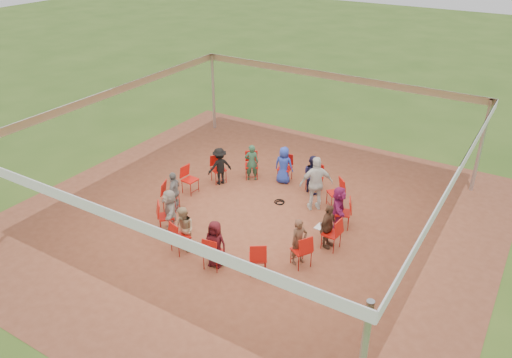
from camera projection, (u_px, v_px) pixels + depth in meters
The scene contains 31 objects.
ground at pixel (254, 218), 14.38m from camera, with size 80.00×80.00×0.00m, color #3A5A1C.
dirt_patch at pixel (254, 218), 14.37m from camera, with size 13.00×13.00×0.00m, color brown.
tent at pixel (254, 142), 13.26m from camera, with size 10.33×10.33×3.00m.
chair_0 at pixel (331, 234), 12.86m from camera, with size 0.42×0.44×0.90m, color red, non-canonical shape.
chair_1 at pixel (342, 213), 13.76m from camera, with size 0.42×0.44×0.90m, color red, non-canonical shape.
chair_2 at pixel (335, 193), 14.73m from camera, with size 0.42×0.44×0.90m, color red, non-canonical shape.
chair_3 at pixel (314, 178), 15.60m from camera, with size 0.42×0.44×0.90m, color red, non-canonical shape.
chair_4 at pixel (285, 168), 16.18m from camera, with size 0.42×0.44×0.90m, color red, non-canonical shape.
chair_5 at pixel (252, 166), 16.36m from camera, with size 0.42×0.44×0.90m, color red, non-canonical shape.
chair_6 at pixel (218, 170), 16.10m from camera, with size 0.42×0.44×0.90m, color red, non-canonical shape.
chair_7 at pixel (190, 180), 15.47m from camera, with size 0.42×0.44×0.90m, color red, non-canonical shape.
chair_8 at pixel (171, 196), 14.57m from camera, with size 0.42×0.44×0.90m, color red, non-canonical shape.
chair_9 at pixel (166, 216), 13.59m from camera, with size 0.42×0.44×0.90m, color red, non-canonical shape.
chair_10 at pixel (180, 237), 12.73m from camera, with size 0.42×0.44×0.90m, color red, non-canonical shape.
chair_11 at pixel (213, 252), 12.15m from camera, with size 0.42×0.44×0.90m, color red, non-canonical shape.
chair_12 at pixel (258, 257), 11.97m from camera, with size 0.42×0.44×0.90m, color red, non-canonical shape.
chair_13 at pixel (301, 250), 12.23m from camera, with size 0.42×0.44×0.90m, color red, non-canonical shape.
person_seated_0 at pixel (328, 226), 12.84m from camera, with size 0.73×0.37×1.24m, color brown.
person_seated_1 at pixel (339, 207), 13.70m from camera, with size 1.15×0.43×1.24m, color #831B57.
person_seated_2 at pixel (312, 174), 15.45m from camera, with size 0.60×0.35×1.24m, color #1A1A3C.
person_seated_3 at pixel (284, 165), 16.00m from camera, with size 0.61×0.34×1.24m, color #243CAA.
person_seated_4 at pixel (252, 162), 16.17m from camera, with size 0.45×0.30×1.24m, color #275138.
person_seated_5 at pixel (220, 166), 15.93m from camera, with size 0.80×0.40×1.24m, color black.
person_seated_6 at pixel (174, 191), 14.47m from camera, with size 0.73×0.37×1.24m, color slate.
person_seated_7 at pixel (170, 210), 13.54m from camera, with size 1.15×0.43×1.24m, color #A49C91.
person_seated_8 at pixel (184, 229), 12.72m from camera, with size 0.60×0.35×1.24m, color tan.
person_seated_9 at pixel (215, 244), 12.17m from camera, with size 0.61×0.34×1.24m, color #410E14.
person_seated_10 at pixel (299, 242), 12.24m from camera, with size 0.45×0.30×1.24m, color brown.
standing_person at pixel (316, 184), 14.43m from camera, with size 0.98×0.50×1.68m, color silver.
cable_coil at pixel (280, 202), 15.11m from camera, with size 0.34×0.34×0.03m.
laptop at pixel (322, 225), 12.94m from camera, with size 0.28×0.34×0.22m.
Camera 1 is at (6.42, -10.35, 7.72)m, focal length 35.00 mm.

